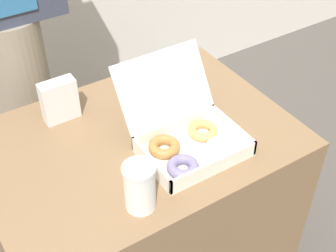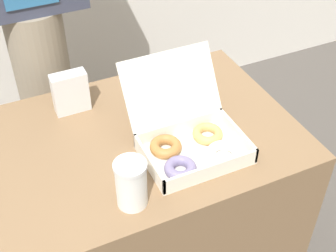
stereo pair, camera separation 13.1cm
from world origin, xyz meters
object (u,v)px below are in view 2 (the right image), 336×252
(donut_box, at_px, (191,140))
(person_customer, at_px, (29,7))
(napkin_holder, at_px, (70,92))
(coffee_cup, at_px, (131,184))

(donut_box, distance_m, person_customer, 0.79)
(donut_box, relative_size, napkin_holder, 2.42)
(person_customer, bearing_deg, coffee_cup, -85.75)
(person_customer, bearing_deg, donut_box, -66.95)
(coffee_cup, bearing_deg, napkin_holder, 93.93)
(donut_box, bearing_deg, napkin_holder, 127.90)
(donut_box, bearing_deg, person_customer, 113.05)
(napkin_holder, bearing_deg, coffee_cup, -86.07)
(coffee_cup, bearing_deg, donut_box, 26.52)
(coffee_cup, height_order, napkin_holder, coffee_cup)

